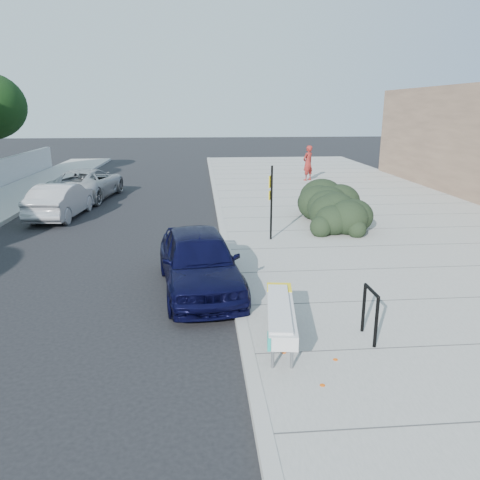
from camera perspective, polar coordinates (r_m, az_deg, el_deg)
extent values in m
plane|color=black|center=(9.88, -0.19, -8.80)|extent=(120.00, 120.00, 0.00)
cube|color=gray|center=(15.85, 18.84, 0.19)|extent=(11.20, 50.00, 0.15)
cube|color=#9E9E99|center=(14.54, -1.82, -0.27)|extent=(0.22, 50.00, 0.17)
cylinder|color=gray|center=(7.59, 4.00, -13.86)|extent=(0.05, 0.05, 0.43)
cylinder|color=gray|center=(7.60, 6.34, -13.86)|extent=(0.05, 0.05, 0.43)
cylinder|color=gray|center=(9.12, 3.79, -8.51)|extent=(0.05, 0.05, 0.43)
cylinder|color=gray|center=(9.13, 5.69, -8.52)|extent=(0.05, 0.05, 0.43)
cylinder|color=gray|center=(8.26, 3.91, -9.81)|extent=(0.27, 1.71, 0.04)
cylinder|color=gray|center=(8.28, 6.02, -9.82)|extent=(0.27, 1.71, 0.04)
cube|color=#B2B2B2|center=(8.20, 4.99, -8.87)|extent=(0.75, 2.29, 0.24)
cube|color=yellow|center=(8.97, 4.80, -5.76)|extent=(0.52, 0.51, 0.02)
cube|color=teal|center=(7.28, 3.56, -12.21)|extent=(0.08, 0.26, 0.21)
cylinder|color=black|center=(8.38, 16.28, -9.62)|extent=(0.06, 0.06, 0.92)
cylinder|color=black|center=(8.87, 14.85, -8.02)|extent=(0.06, 0.06, 0.92)
cylinder|color=black|center=(8.45, 15.77, -5.96)|extent=(0.07, 0.59, 0.06)
cube|color=black|center=(14.40, 3.85, 4.51)|extent=(0.07, 0.07, 2.30)
cube|color=yellow|center=(14.29, 3.73, 7.12)|extent=(0.13, 0.25, 0.37)
cube|color=yellow|center=(14.36, 3.70, 5.49)|extent=(0.12, 0.23, 0.28)
ellipsoid|color=black|center=(16.94, 11.45, 4.61)|extent=(3.41, 4.52, 1.52)
imported|color=black|center=(10.82, -5.00, -2.51)|extent=(2.23, 4.43, 1.45)
imported|color=#A1A1A5|center=(19.40, -20.94, 4.55)|extent=(1.81, 4.18, 1.34)
imported|color=#9FA1A4|center=(23.16, -18.13, 6.58)|extent=(3.00, 5.33, 1.41)
imported|color=maroon|center=(26.86, 8.28, 9.27)|extent=(0.85, 0.80, 1.94)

